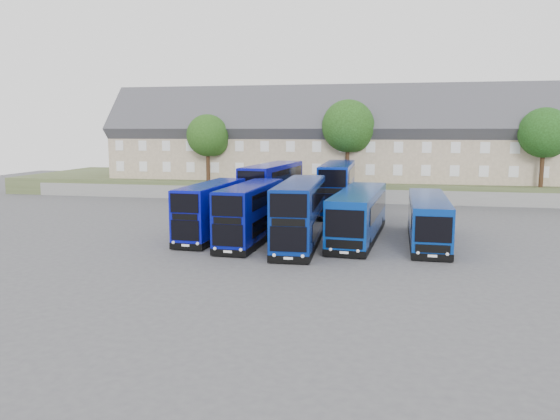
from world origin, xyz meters
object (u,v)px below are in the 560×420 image
(tree_west, at_px, (209,137))
(tree_east, at_px, (545,135))
(dd_front_left, at_px, (211,211))
(tree_mid, at_px, (349,128))
(coach_east_a, at_px, (359,215))
(dd_front_mid, at_px, (251,214))

(tree_west, relative_size, tree_east, 0.94)
(dd_front_left, relative_size, tree_east, 1.23)
(tree_mid, xyz_separation_m, tree_east, (20.00, -0.50, -0.68))
(dd_front_left, xyz_separation_m, coach_east_a, (10.73, 1.38, -0.20))
(dd_front_mid, xyz_separation_m, tree_mid, (5.19, 23.97, 6.08))
(tree_mid, bearing_deg, tree_east, -1.43)
(tree_west, bearing_deg, tree_mid, 1.79)
(coach_east_a, xyz_separation_m, tree_mid, (-2.26, 21.46, 6.33))
(dd_front_mid, xyz_separation_m, tree_east, (25.19, 23.47, 5.40))
(tree_east, bearing_deg, dd_front_left, -141.88)
(dd_front_left, distance_m, coach_east_a, 10.82)
(dd_front_mid, bearing_deg, tree_west, 117.07)
(dd_front_mid, height_order, tree_east, tree_east)
(tree_west, bearing_deg, coach_east_a, -48.93)
(dd_front_left, bearing_deg, dd_front_mid, -16.99)
(coach_east_a, height_order, tree_east, tree_east)
(tree_mid, relative_size, tree_east, 1.12)
(dd_front_left, bearing_deg, tree_mid, 71.78)
(tree_west, xyz_separation_m, tree_mid, (16.00, 0.50, 1.02))
(tree_west, relative_size, tree_mid, 0.83)
(dd_front_left, relative_size, tree_mid, 1.09)
(tree_west, height_order, tree_mid, tree_mid)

